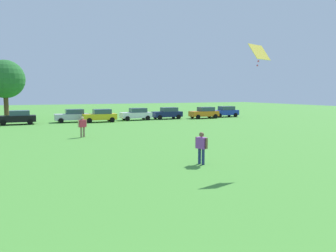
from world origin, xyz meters
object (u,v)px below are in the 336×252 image
(kite, at_px, (259,53))
(parked_car_yellow_4, at_px, (100,115))
(parked_car_navy_6, at_px, (167,113))
(parked_car_white_5, at_px, (136,114))
(parked_car_blue_8, at_px, (225,111))
(adult_bystander, at_px, (201,145))
(parked_car_black_2, at_px, (17,117))
(tree_far_right, at_px, (5,79))
(bystander_midfield, at_px, (82,125))
(parked_car_orange_7, at_px, (204,113))
(parked_car_silver_3, at_px, (73,116))

(kite, relative_size, parked_car_yellow_4, 0.33)
(parked_car_yellow_4, xyz_separation_m, parked_car_navy_6, (10.12, 1.25, 0.00))
(parked_car_white_5, distance_m, parked_car_blue_8, 14.77)
(kite, distance_m, parked_car_white_5, 30.78)
(adult_bystander, height_order, parked_car_black_2, adult_bystander)
(kite, xyz_separation_m, tree_far_right, (-13.70, 38.69, -0.17))
(parked_car_navy_6, xyz_separation_m, tree_far_right, (-21.56, 8.36, 4.87))
(parked_car_black_2, relative_size, parked_car_yellow_4, 1.00)
(parked_car_yellow_4, distance_m, parked_car_navy_6, 10.20)
(bystander_midfield, distance_m, parked_car_white_5, 18.18)
(parked_car_yellow_4, bearing_deg, parked_car_blue_8, -176.16)
(kite, bearing_deg, parked_car_white_5, 84.24)
(kite, xyz_separation_m, parked_car_black_2, (-12.13, 29.74, -5.04))
(parked_car_orange_7, distance_m, tree_far_right, 29.10)
(parked_car_silver_3, xyz_separation_m, parked_car_white_5, (8.64, -0.20, 0.00))
(kite, distance_m, parked_car_blue_8, 35.61)
(parked_car_navy_6, bearing_deg, parked_car_orange_7, 168.11)
(parked_car_navy_6, height_order, parked_car_blue_8, same)
(parked_car_black_2, bearing_deg, bystander_midfield, 109.87)
(parked_car_navy_6, height_order, tree_far_right, tree_far_right)
(kite, height_order, parked_car_yellow_4, kite)
(parked_car_black_2, distance_m, parked_car_orange_7, 25.50)
(parked_car_navy_6, height_order, parked_car_orange_7, same)
(tree_far_right, bearing_deg, parked_car_white_5, -26.87)
(tree_far_right, bearing_deg, parked_car_black_2, -80.05)
(kite, distance_m, parked_car_black_2, 32.51)
(bystander_midfield, relative_size, parked_car_white_5, 0.42)
(adult_bystander, height_order, parked_car_silver_3, adult_bystander)
(adult_bystander, relative_size, parked_car_white_5, 0.41)
(adult_bystander, relative_size, parked_car_orange_7, 0.41)
(parked_car_black_2, distance_m, parked_car_white_5, 15.18)
(parked_car_blue_8, bearing_deg, adult_bystander, 54.94)
(adult_bystander, bearing_deg, parked_car_yellow_4, 158.26)
(adult_bystander, relative_size, parked_car_black_2, 0.41)
(parked_car_navy_6, bearing_deg, parked_car_blue_8, -179.46)
(parked_car_silver_3, relative_size, parked_car_orange_7, 1.00)
(parked_car_orange_7, distance_m, parked_car_blue_8, 4.62)
(parked_car_navy_6, relative_size, parked_car_blue_8, 1.00)
(adult_bystander, height_order, parked_car_navy_6, adult_bystander)
(kite, relative_size, parked_car_white_5, 0.33)
(parked_car_silver_3, bearing_deg, parked_car_navy_6, 179.69)
(tree_far_right, bearing_deg, adult_bystander, -73.54)
(parked_car_white_5, bearing_deg, parked_car_yellow_4, 11.99)
(bystander_midfield, relative_size, kite, 1.26)
(parked_car_blue_8, bearing_deg, parked_car_silver_3, 0.05)
(adult_bystander, distance_m, parked_car_white_5, 29.48)
(parked_car_white_5, xyz_separation_m, parked_car_blue_8, (14.76, 0.22, 0.00))
(parked_car_yellow_4, relative_size, parked_car_white_5, 1.00)
(parked_car_black_2, distance_m, parked_car_yellow_4, 9.89)
(bystander_midfield, xyz_separation_m, parked_car_black_2, (-5.36, 14.83, -0.21))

